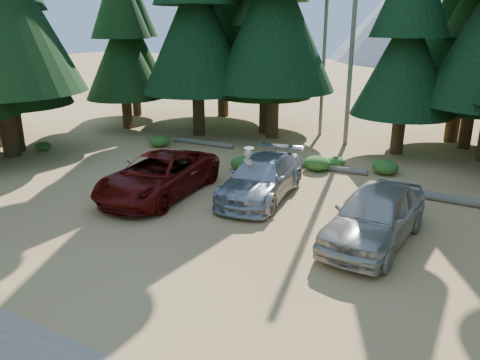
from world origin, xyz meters
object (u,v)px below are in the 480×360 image
Objects in this scene: silver_minivan_center at (261,178)px; log_mid at (333,168)px; frisbee_player at (248,171)px; red_pickup at (159,175)px; silver_minivan_right at (375,215)px; log_left at (202,143)px; log_right at (473,202)px.

log_mid is (1.35, 4.53, -0.63)m from silver_minivan_center.
log_mid is at bearing -90.06° from frisbee_player.
red_pickup is 1.14× the size of silver_minivan_right.
silver_minivan_center is at bearing 163.37° from silver_minivan_right.
silver_minivan_center is 1.72× the size of log_mid.
frisbee_player is (3.18, 1.28, 0.26)m from red_pickup.
red_pickup is 3.91m from silver_minivan_center.
silver_minivan_right is 13.45m from log_left.
frisbee_player is 0.35× the size of log_right.
log_right is (7.44, 3.16, -0.90)m from frisbee_player.
silver_minivan_center reaches higher than log_right.
frisbee_player is 5.29m from log_mid.
log_left is 0.75× the size of log_right.
red_pickup is 7.92m from log_mid.
log_right is (7.08, 2.78, -0.60)m from silver_minivan_center.
frisbee_player reaches higher than log_mid.
log_right reaches higher than log_mid.
log_right is at bearing 15.07° from silver_minivan_center.
log_mid is at bearing 122.36° from silver_minivan_right.
silver_minivan_center is 5.01m from silver_minivan_right.
log_right is (5.74, -1.75, 0.03)m from log_mid.
silver_minivan_right is at bearing -116.69° from log_right.
log_right is at bearing -18.65° from log_mid.
frisbee_player is at bearing -139.40° from silver_minivan_center.
silver_minivan_right is at bearing -27.86° from silver_minivan_center.
log_left is (-6.44, 5.74, -0.62)m from silver_minivan_center.
silver_minivan_right is 5.23m from frisbee_player.
log_left is 7.87m from log_mid.
silver_minivan_center is 1.39× the size of log_left.
log_mid is at bearing 67.11° from silver_minivan_center.
silver_minivan_center is 1.03× the size of silver_minivan_right.
red_pickup is 7.98m from log_left.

